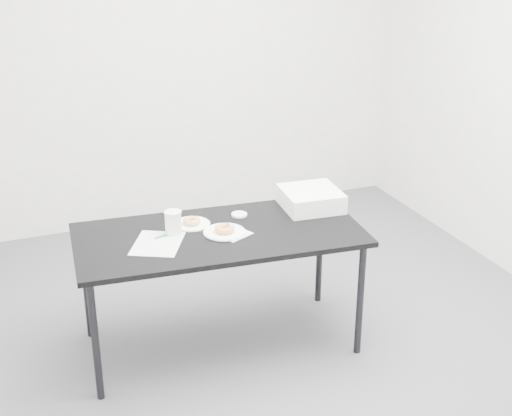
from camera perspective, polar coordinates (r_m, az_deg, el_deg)
name	(u,v)px	position (r m, az deg, el deg)	size (l,w,h in m)	color
floor	(246,351)	(4.06, -0.81, -11.39)	(4.00, 4.00, 0.00)	#4A4A4F
wall_back	(147,48)	(5.36, -8.72, 12.52)	(4.00, 0.02, 2.70)	white
table	(219,241)	(3.81, -2.96, -2.69)	(1.58, 0.84, 0.69)	black
scorecard	(158,243)	(3.69, -7.88, -2.83)	(0.23, 0.30, 0.00)	silver
logo_patch	(170,234)	(3.78, -6.92, -2.09)	(0.05, 0.05, 0.00)	green
pen	(166,235)	(3.77, -7.19, -2.14)	(0.01, 0.01, 0.14)	#0D927C
napkin	(233,234)	(3.77, -1.86, -2.06)	(0.16, 0.16, 0.00)	silver
plate_near	(225,232)	(3.78, -2.53, -1.95)	(0.23, 0.23, 0.01)	white
donut_near	(225,229)	(3.77, -2.53, -1.66)	(0.11, 0.11, 0.04)	#BD773C
plate_far	(192,224)	(3.89, -5.16, -1.29)	(0.20, 0.20, 0.01)	white
donut_far	(192,221)	(3.89, -5.17, -1.04)	(0.09, 0.09, 0.03)	#BD773C
coffee_cup	(173,223)	(3.77, -6.64, -1.17)	(0.09, 0.09, 0.13)	white
cup_lid	(239,215)	(3.99, -1.35, -0.53)	(0.09, 0.09, 0.01)	white
bakery_box	(311,199)	(4.09, 4.41, 0.75)	(0.32, 0.32, 0.11)	white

